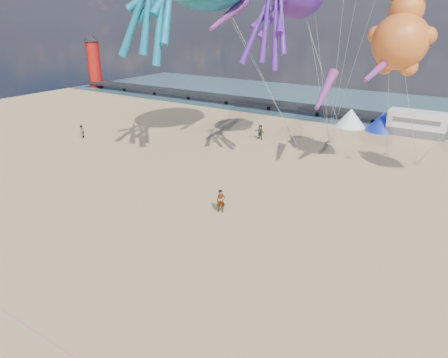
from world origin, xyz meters
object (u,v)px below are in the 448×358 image
lighthouse (94,65)px  windsock_right (325,90)px  beachgoer_1 (82,132)px  windsock_left (229,15)px  beachgoer_4 (260,132)px  sandbag_a (298,148)px  tent_white (351,118)px  sandbag_e (329,142)px  windsock_mid (389,59)px  tent_blue (382,122)px  standing_person (221,201)px  sandbag_b (348,157)px  sandbag_c (417,164)px  sandbag_d (387,154)px  kite_teddy_orange (400,42)px  motorhome_0 (417,124)px

lighthouse → windsock_right: (56.55, -22.52, 3.12)m
beachgoer_1 → windsock_left: bearing=70.9°
beachgoer_4 → sandbag_a: beachgoer_4 is taller
lighthouse → tent_white: size_ratio=2.25×
beachgoer_4 → sandbag_e: beachgoer_4 is taller
windsock_mid → windsock_left: bearing=-165.6°
tent_blue → lighthouse: bearing=176.1°
beachgoer_1 → standing_person: bearing=33.0°
sandbag_b → sandbag_e: (-3.48, 4.05, 0.00)m
sandbag_a → sandbag_c: same height
tent_white → standing_person: tent_white is taller
lighthouse → sandbag_a: bearing=-17.8°
tent_white → sandbag_d: (6.79, -9.70, -1.09)m
sandbag_e → kite_teddy_orange: (7.42, -8.03, 11.50)m
tent_blue → sandbag_c: 12.80m
tent_blue → sandbag_b: size_ratio=8.00×
beachgoer_1 → sandbag_d: bearing=71.8°
tent_blue → windsock_left: 24.13m
standing_person → windsock_right: windsock_right is taller
sandbag_a → windsock_left: (-6.82, -3.62, 13.51)m
standing_person → sandbag_a: bearing=55.2°
beachgoer_1 → windsock_left: (16.60, 6.45, 12.83)m
beachgoer_4 → windsock_right: windsock_right is taller
beachgoer_4 → sandbag_e: bearing=36.4°
sandbag_c → kite_teddy_orange: (-2.32, -5.58, 11.50)m
motorhome_0 → beachgoer_1: size_ratio=4.22×
sandbag_b → sandbag_d: (3.07, 3.16, 0.00)m
beachgoer_1 → sandbag_d: size_ratio=3.13×
tent_blue → sandbag_d: tent_blue is taller
sandbag_b → sandbag_e: same height
motorhome_0 → beachgoer_4: motorhome_0 is taller
beachgoer_1 → windsock_right: bearing=58.4°
sandbag_b → beachgoer_4: bearing=173.6°
sandbag_d → kite_teddy_orange: bearing=-83.0°
sandbag_c → sandbag_d: 3.56m
kite_teddy_orange → lighthouse: bearing=156.0°
windsock_left → sandbag_d: bearing=19.5°
beachgoer_1 → sandbag_a: beachgoer_1 is taller
windsock_left → windsock_right: windsock_left is taller
kite_teddy_orange → windsock_left: windsock_left is taller
sandbag_b → standing_person: bearing=-103.9°
tent_white → sandbag_b: (3.72, -12.86, -1.09)m
beachgoer_1 → lighthouse: bearing=-173.3°
sandbag_d → beachgoer_4: bearing=-172.2°
sandbag_b → windsock_left: (-12.43, -3.46, 13.51)m
standing_person → beachgoer_1: (-24.75, 7.43, -0.10)m
beachgoer_4 → beachgoer_1: bearing=-132.6°
sandbag_e → windsock_right: 12.48m
sandbag_e → tent_white: bearing=91.6°
standing_person → beachgoer_4: standing_person is taller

